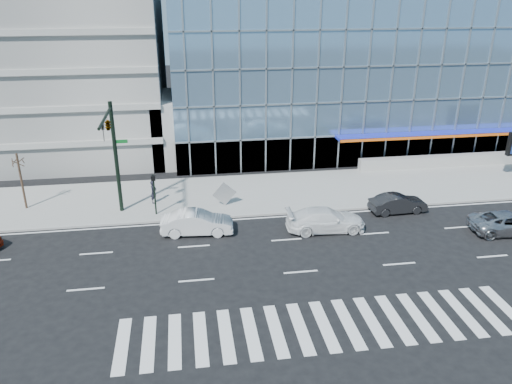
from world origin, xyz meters
The scene contains 14 objects.
ground centered at (0.00, 0.00, 0.00)m, with size 160.00×160.00×0.00m, color black.
sidewalk centered at (0.00, 8.00, 0.07)m, with size 120.00×8.00×0.15m, color gray.
theatre_building centered at (14.00, 26.00, 7.50)m, with size 42.00×26.00×15.00m, color #6B90B2.
parking_garage centered at (-20.00, 26.00, 10.00)m, with size 24.00×24.00×20.00m, color gray.
ramp_block centered at (-6.00, 18.00, 3.00)m, with size 6.00×8.00×6.00m, color gray.
traffic_signal centered at (-11.00, 4.57, 6.16)m, with size 1.14×5.74×8.00m.
ped_signal_post centered at (-8.50, 4.94, 2.14)m, with size 0.30×0.33×3.00m.
street_tree_near centered at (-18.00, 7.50, 3.78)m, with size 1.10×1.10×4.23m.
silver_suv centered at (14.87, -1.18, 0.71)m, with size 2.36×5.13×1.43m, color #AFAEB3.
white_suv centered at (2.87, 0.99, 0.77)m, with size 2.16×5.32×1.54m, color white.
white_sedan centered at (-5.69, 1.80, 0.78)m, with size 1.65×4.74×1.56m, color silver.
dark_sedan centered at (8.87, 3.00, 0.68)m, with size 1.45×4.15×1.37m, color black.
pedestrian centered at (-8.71, 7.09, 1.01)m, with size 0.63×0.41×1.73m, color black.
tilted_panel centered at (-3.50, 5.82, 1.07)m, with size 1.30×0.06×1.30m, color gray.
Camera 1 is at (-6.26, -28.18, 15.26)m, focal length 35.00 mm.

